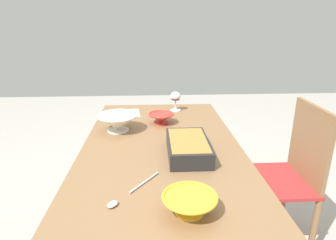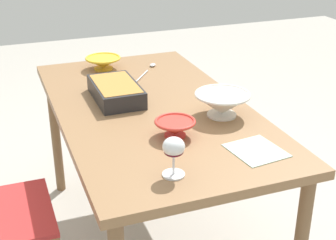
{
  "view_description": "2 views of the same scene",
  "coord_description": "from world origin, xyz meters",
  "px_view_note": "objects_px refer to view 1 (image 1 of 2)",
  "views": [
    {
      "loc": [
        -1.35,
        0.04,
        1.35
      ],
      "look_at": [
        0.28,
        -0.05,
        0.78
      ],
      "focal_mm": 30.57,
      "sensor_mm": 36.0,
      "label": 1
    },
    {
      "loc": [
        1.86,
        -0.62,
        1.58
      ],
      "look_at": [
        0.3,
        -0.03,
        0.82
      ],
      "focal_mm": 52.47,
      "sensor_mm": 36.0,
      "label": 2
    }
  ],
  "objects_px": {
    "wine_glass": "(175,98)",
    "serving_bowl": "(118,122)",
    "mixing_bowl": "(190,203)",
    "napkin": "(127,113)",
    "dining_table": "(162,157)",
    "serving_spoon": "(126,195)",
    "casserole_dish": "(188,146)",
    "small_bowl": "(161,118)",
    "chair": "(288,172)"
  },
  "relations": [
    {
      "from": "dining_table",
      "to": "small_bowl",
      "type": "distance_m",
      "value": 0.33
    },
    {
      "from": "mixing_bowl",
      "to": "chair",
      "type": "bearing_deg",
      "value": -44.77
    },
    {
      "from": "mixing_bowl",
      "to": "serving_bowl",
      "type": "height_order",
      "value": "serving_bowl"
    },
    {
      "from": "chair",
      "to": "napkin",
      "type": "relative_size",
      "value": 4.75
    },
    {
      "from": "mixing_bowl",
      "to": "serving_bowl",
      "type": "relative_size",
      "value": 0.8
    },
    {
      "from": "casserole_dish",
      "to": "napkin",
      "type": "bearing_deg",
      "value": 27.68
    },
    {
      "from": "wine_glass",
      "to": "serving_bowl",
      "type": "distance_m",
      "value": 0.52
    },
    {
      "from": "wine_glass",
      "to": "small_bowl",
      "type": "xyz_separation_m",
      "value": [
        -0.26,
        0.11,
        -0.05
      ]
    },
    {
      "from": "serving_bowl",
      "to": "small_bowl",
      "type": "bearing_deg",
      "value": -65.95
    },
    {
      "from": "chair",
      "to": "casserole_dish",
      "type": "relative_size",
      "value": 2.73
    },
    {
      "from": "mixing_bowl",
      "to": "serving_spoon",
      "type": "xyz_separation_m",
      "value": [
        0.1,
        0.22,
        -0.03
      ]
    },
    {
      "from": "dining_table",
      "to": "napkin",
      "type": "bearing_deg",
      "value": 22.93
    },
    {
      "from": "casserole_dish",
      "to": "serving_bowl",
      "type": "distance_m",
      "value": 0.49
    },
    {
      "from": "casserole_dish",
      "to": "serving_bowl",
      "type": "xyz_separation_m",
      "value": [
        0.33,
        0.36,
        0.01
      ]
    },
    {
      "from": "chair",
      "to": "napkin",
      "type": "bearing_deg",
      "value": 68.32
    },
    {
      "from": "dining_table",
      "to": "mixing_bowl",
      "type": "bearing_deg",
      "value": -172.5
    },
    {
      "from": "small_bowl",
      "to": "napkin",
      "type": "distance_m",
      "value": 0.31
    },
    {
      "from": "chair",
      "to": "mixing_bowl",
      "type": "height_order",
      "value": "chair"
    },
    {
      "from": "serving_bowl",
      "to": "serving_spoon",
      "type": "relative_size",
      "value": 0.95
    },
    {
      "from": "chair",
      "to": "wine_glass",
      "type": "relative_size",
      "value": 6.61
    },
    {
      "from": "small_bowl",
      "to": "serving_spoon",
      "type": "relative_size",
      "value": 0.65
    },
    {
      "from": "casserole_dish",
      "to": "serving_spoon",
      "type": "bearing_deg",
      "value": 141.42
    },
    {
      "from": "chair",
      "to": "serving_spoon",
      "type": "bearing_deg",
      "value": 123.18
    },
    {
      "from": "dining_table",
      "to": "wine_glass",
      "type": "bearing_deg",
      "value": -11.48
    },
    {
      "from": "wine_glass",
      "to": "serving_bowl",
      "type": "bearing_deg",
      "value": 136.4
    },
    {
      "from": "wine_glass",
      "to": "mixing_bowl",
      "type": "bearing_deg",
      "value": 177.85
    },
    {
      "from": "wine_glass",
      "to": "small_bowl",
      "type": "bearing_deg",
      "value": 157.8
    },
    {
      "from": "small_bowl",
      "to": "napkin",
      "type": "height_order",
      "value": "small_bowl"
    },
    {
      "from": "mixing_bowl",
      "to": "serving_spoon",
      "type": "distance_m",
      "value": 0.24
    },
    {
      "from": "casserole_dish",
      "to": "small_bowl",
      "type": "distance_m",
      "value": 0.45
    },
    {
      "from": "serving_spoon",
      "to": "napkin",
      "type": "height_order",
      "value": "serving_spoon"
    },
    {
      "from": "chair",
      "to": "serving_spoon",
      "type": "xyz_separation_m",
      "value": [
        -0.59,
        0.91,
        0.27
      ]
    },
    {
      "from": "chair",
      "to": "small_bowl",
      "type": "distance_m",
      "value": 0.83
    },
    {
      "from": "wine_glass",
      "to": "serving_spoon",
      "type": "distance_m",
      "value": 1.07
    },
    {
      "from": "casserole_dish",
      "to": "serving_spoon",
      "type": "xyz_separation_m",
      "value": [
        -0.33,
        0.26,
        -0.04
      ]
    },
    {
      "from": "dining_table",
      "to": "serving_spoon",
      "type": "relative_size",
      "value": 6.08
    },
    {
      "from": "dining_table",
      "to": "mixing_bowl",
      "type": "height_order",
      "value": "mixing_bowl"
    },
    {
      "from": "chair",
      "to": "serving_bowl",
      "type": "height_order",
      "value": "chair"
    },
    {
      "from": "small_bowl",
      "to": "serving_bowl",
      "type": "distance_m",
      "value": 0.28
    },
    {
      "from": "serving_bowl",
      "to": "napkin",
      "type": "height_order",
      "value": "serving_bowl"
    },
    {
      "from": "dining_table",
      "to": "chair",
      "type": "bearing_deg",
      "value": -80.27
    },
    {
      "from": "wine_glass",
      "to": "casserole_dish",
      "type": "relative_size",
      "value": 0.41
    },
    {
      "from": "casserole_dish",
      "to": "wine_glass",
      "type": "bearing_deg",
      "value": 0.35
    },
    {
      "from": "napkin",
      "to": "mixing_bowl",
      "type": "bearing_deg",
      "value": -164.8
    },
    {
      "from": "casserole_dish",
      "to": "mixing_bowl",
      "type": "bearing_deg",
      "value": 173.81
    },
    {
      "from": "dining_table",
      "to": "wine_glass",
      "type": "relative_size",
      "value": 10.76
    },
    {
      "from": "mixing_bowl",
      "to": "napkin",
      "type": "height_order",
      "value": "mixing_bowl"
    },
    {
      "from": "small_bowl",
      "to": "serving_spoon",
      "type": "distance_m",
      "value": 0.79
    },
    {
      "from": "casserole_dish",
      "to": "serving_spoon",
      "type": "relative_size",
      "value": 1.37
    },
    {
      "from": "chair",
      "to": "casserole_dish",
      "type": "height_order",
      "value": "chair"
    }
  ]
}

